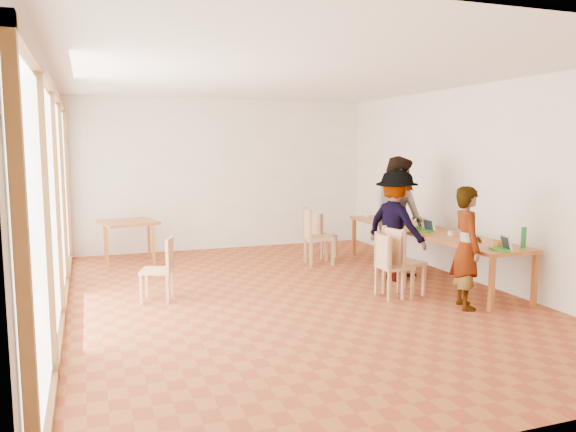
{
  "coord_description": "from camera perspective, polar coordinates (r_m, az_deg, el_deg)",
  "views": [
    {
      "loc": [
        -2.58,
        -7.09,
        2.1
      ],
      "look_at": [
        0.07,
        0.3,
        1.1
      ],
      "focal_mm": 35.0,
      "sensor_mm": 36.0,
      "label": 1
    }
  ],
  "objects": [
    {
      "name": "ground",
      "position": [
        7.84,
        0.29,
        -8.29
      ],
      "size": [
        8.0,
        8.0,
        0.0
      ],
      "primitive_type": "plane",
      "color": "#9D5226",
      "rests_on": "ground"
    },
    {
      "name": "wall_back",
      "position": [
        11.41,
        -6.61,
        4.19
      ],
      "size": [
        6.0,
        0.1,
        3.0
      ],
      "primitive_type": "cube",
      "color": "white",
      "rests_on": "ground"
    },
    {
      "name": "wall_front",
      "position": [
        4.08,
        19.93,
        -1.64
      ],
      "size": [
        6.0,
        0.1,
        3.0
      ],
      "primitive_type": "cube",
      "color": "white",
      "rests_on": "ground"
    },
    {
      "name": "wall_right",
      "position": [
        9.05,
        18.48,
        3.08
      ],
      "size": [
        0.1,
        8.0,
        3.0
      ],
      "primitive_type": "cube",
      "color": "white",
      "rests_on": "ground"
    },
    {
      "name": "window_wall",
      "position": [
        7.13,
        -22.68,
        1.87
      ],
      "size": [
        0.1,
        8.0,
        3.0
      ],
      "primitive_type": "cube",
      "color": "white",
      "rests_on": "ground"
    },
    {
      "name": "ceiling",
      "position": [
        7.61,
        0.31,
        14.21
      ],
      "size": [
        6.0,
        8.0,
        0.04
      ],
      "primitive_type": "cube",
      "color": "white",
      "rests_on": "wall_back"
    },
    {
      "name": "communal_table",
      "position": [
        9.22,
        14.02,
        -1.68
      ],
      "size": [
        0.8,
        4.0,
        0.75
      ],
      "color": "#A85625",
      "rests_on": "ground"
    },
    {
      "name": "side_table",
      "position": [
        10.41,
        -15.92,
        -0.92
      ],
      "size": [
        0.9,
        0.9,
        0.75
      ],
      "rotation": [
        0.0,
        0.0,
        0.23
      ],
      "color": "#A85625",
      "rests_on": "ground"
    },
    {
      "name": "chair_near",
      "position": [
        7.83,
        10.18,
        -4.29
      ],
      "size": [
        0.42,
        0.42,
        0.48
      ],
      "rotation": [
        0.0,
        0.0,
        -0.0
      ],
      "color": "tan",
      "rests_on": "ground"
    },
    {
      "name": "chair_mid",
      "position": [
        7.95,
        11.2,
        -3.82
      ],
      "size": [
        0.53,
        0.53,
        0.51
      ],
      "rotation": [
        0.0,
        0.0,
        0.2
      ],
      "color": "tan",
      "rests_on": "ground"
    },
    {
      "name": "chair_far",
      "position": [
        9.85,
        2.57,
        -1.47
      ],
      "size": [
        0.52,
        0.52,
        0.53
      ],
      "rotation": [
        0.0,
        0.0,
        -0.13
      ],
      "color": "tan",
      "rests_on": "ground"
    },
    {
      "name": "chair_empty",
      "position": [
        10.46,
        3.22,
        -1.43
      ],
      "size": [
        0.49,
        0.49,
        0.45
      ],
      "rotation": [
        0.0,
        0.0,
        0.28
      ],
      "color": "tan",
      "rests_on": "ground"
    },
    {
      "name": "chair_spare",
      "position": [
        7.76,
        -12.57,
        -4.6
      ],
      "size": [
        0.51,
        0.51,
        0.46
      ],
      "rotation": [
        0.0,
        0.0,
        2.83
      ],
      "color": "tan",
      "rests_on": "ground"
    },
    {
      "name": "person_near",
      "position": [
        7.56,
        17.71,
        -3.08
      ],
      "size": [
        0.54,
        0.66,
        1.58
      ],
      "primitive_type": "imported",
      "rotation": [
        0.0,
        0.0,
        1.26
      ],
      "color": "gray",
      "rests_on": "ground"
    },
    {
      "name": "person_mid",
      "position": [
        9.24,
        11.12,
        0.04
      ],
      "size": [
        0.74,
        0.94,
        1.92
      ],
      "primitive_type": "imported",
      "rotation": [
        0.0,
        0.0,
        1.56
      ],
      "color": "gray",
      "rests_on": "ground"
    },
    {
      "name": "person_far",
      "position": [
        8.86,
        10.91,
        -0.92
      ],
      "size": [
        0.94,
        1.25,
        1.72
      ],
      "primitive_type": "imported",
      "rotation": [
        0.0,
        0.0,
        1.87
      ],
      "color": "gray",
      "rests_on": "ground"
    },
    {
      "name": "laptop_near",
      "position": [
        7.74,
        20.99,
        -2.86
      ],
      "size": [
        0.25,
        0.27,
        0.2
      ],
      "rotation": [
        0.0,
        0.0,
        -0.2
      ],
      "color": "green",
      "rests_on": "communal_table"
    },
    {
      "name": "laptop_mid",
      "position": [
        9.04,
        13.92,
        -1.18
      ],
      "size": [
        0.26,
        0.28,
        0.2
      ],
      "rotation": [
        0.0,
        0.0,
        0.23
      ],
      "color": "green",
      "rests_on": "communal_table"
    },
    {
      "name": "laptop_far",
      "position": [
        9.44,
        12.98,
        -0.83
      ],
      "size": [
        0.25,
        0.26,
        0.19
      ],
      "rotation": [
        0.0,
        0.0,
        -0.25
      ],
      "color": "green",
      "rests_on": "communal_table"
    },
    {
      "name": "yellow_mug",
      "position": [
        7.88,
        20.48,
        -2.71
      ],
      "size": [
        0.16,
        0.16,
        0.1
      ],
      "primitive_type": "imported",
      "rotation": [
        0.0,
        0.0,
        0.41
      ],
      "color": "#F5A434",
      "rests_on": "communal_table"
    },
    {
      "name": "green_bottle",
      "position": [
        7.98,
        22.82,
        -2.03
      ],
      "size": [
        0.07,
        0.07,
        0.28
      ],
      "primitive_type": "cylinder",
      "color": "#1B7F27",
      "rests_on": "communal_table"
    },
    {
      "name": "clear_glass",
      "position": [
        10.69,
        7.94,
        0.17
      ],
      "size": [
        0.07,
        0.07,
        0.09
      ],
      "primitive_type": "cylinder",
      "color": "silver",
      "rests_on": "communal_table"
    },
    {
      "name": "condiment_cup",
      "position": [
        8.77,
        16.16,
        -1.69
      ],
      "size": [
        0.08,
        0.08,
        0.06
      ],
      "primitive_type": "cylinder",
      "color": "white",
      "rests_on": "communal_table"
    },
    {
      "name": "pink_phone",
      "position": [
        8.64,
        16.51,
        -1.99
      ],
      "size": [
        0.05,
        0.1,
        0.01
      ],
      "primitive_type": "cube",
      "color": "#B93C61",
      "rests_on": "communal_table"
    },
    {
      "name": "black_pouch",
      "position": [
        9.85,
        10.9,
        -0.48
      ],
      "size": [
        0.16,
        0.26,
        0.09
      ],
      "primitive_type": "cube",
      "color": "black",
      "rests_on": "communal_table"
    }
  ]
}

